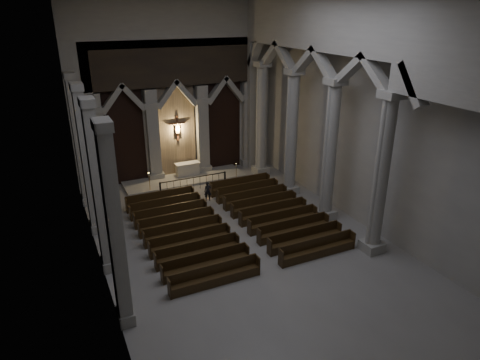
% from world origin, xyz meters
% --- Properties ---
extents(room, '(24.00, 24.10, 12.00)m').
position_xyz_m(room, '(0.00, 0.00, 7.60)').
color(room, gray).
rests_on(room, ground).
extents(sanctuary_wall, '(14.00, 0.77, 12.00)m').
position_xyz_m(sanctuary_wall, '(0.00, 11.54, 6.62)').
color(sanctuary_wall, '#A7A59C').
rests_on(sanctuary_wall, ground).
extents(right_arcade, '(1.00, 24.00, 12.00)m').
position_xyz_m(right_arcade, '(5.50, 1.33, 7.83)').
color(right_arcade, '#A7A59C').
rests_on(right_arcade, ground).
extents(left_pilasters, '(0.60, 13.00, 8.03)m').
position_xyz_m(left_pilasters, '(-6.75, 3.50, 3.91)').
color(left_pilasters, '#A7A59C').
rests_on(left_pilasters, ground).
extents(sanctuary_step, '(8.50, 2.60, 0.15)m').
position_xyz_m(sanctuary_step, '(0.00, 10.60, 0.07)').
color(sanctuary_step, '#A7A59C').
rests_on(sanctuary_step, ground).
extents(altar, '(1.76, 0.70, 0.90)m').
position_xyz_m(altar, '(0.41, 11.14, 0.60)').
color(altar, beige).
rests_on(altar, sanctuary_step).
extents(altar_rail, '(4.65, 0.09, 0.91)m').
position_xyz_m(altar_rail, '(0.00, 8.68, 0.61)').
color(altar_rail, black).
rests_on(altar_rail, ground).
extents(candle_stand_left, '(0.23, 0.23, 1.36)m').
position_xyz_m(candle_stand_left, '(-2.75, 9.56, 0.37)').
color(candle_stand_left, olive).
rests_on(candle_stand_left, ground).
extents(candle_stand_right, '(0.22, 0.22, 1.30)m').
position_xyz_m(candle_stand_right, '(3.26, 8.94, 0.35)').
color(candle_stand_right, olive).
rests_on(candle_stand_right, ground).
extents(pews, '(9.62, 9.35, 0.94)m').
position_xyz_m(pews, '(-0.00, 2.67, 0.31)').
color(pews, black).
rests_on(pews, ground).
extents(worshipper, '(0.53, 0.43, 1.26)m').
position_xyz_m(worshipper, '(0.23, 6.62, 0.63)').
color(worshipper, black).
rests_on(worshipper, ground).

